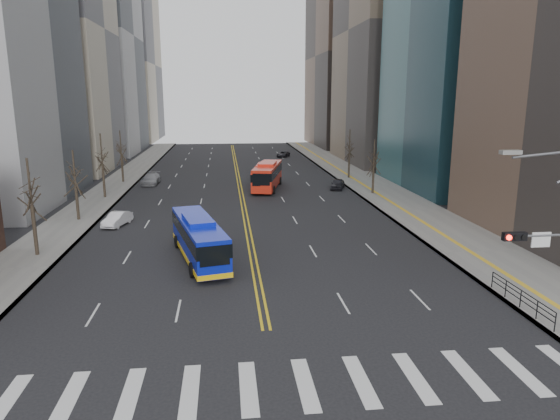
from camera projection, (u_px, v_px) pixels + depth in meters
name	position (u px, v px, depth m)	size (l,w,h in m)	color
ground	(277.00, 386.00, 20.56)	(220.00, 220.00, 0.00)	black
sidewalk_right	(373.00, 186.00, 66.05)	(7.00, 130.00, 0.15)	gray
sidewalk_left	(108.00, 191.00, 62.37)	(5.00, 130.00, 0.15)	gray
crosswalk	(277.00, 386.00, 20.56)	(26.70, 4.00, 0.01)	silver
centerline	(238.00, 177.00, 73.86)	(0.55, 100.00, 0.01)	gold
office_towers	(234.00, 20.00, 81.65)	(83.00, 134.00, 58.00)	#97979A
pedestrian_railing	(521.00, 296.00, 27.74)	(0.06, 6.06, 1.02)	black
street_trees	(174.00, 163.00, 52.19)	(35.20, 47.20, 7.60)	#30271D
blue_bus	(199.00, 238.00, 36.15)	(4.73, 11.09, 3.19)	#0C1DB7
red_bus_near	(267.00, 174.00, 64.15)	(4.86, 11.10, 3.44)	red
red_bus_far	(264.00, 175.00, 63.88)	(3.96, 10.28, 3.21)	red
car_white	(117.00, 219.00, 45.98)	(1.34, 3.83, 1.26)	white
car_dark_mid	(338.00, 184.00, 64.32)	(1.54, 3.83, 1.31)	black
car_silver	(151.00, 179.00, 67.75)	(2.07, 5.09, 1.48)	gray
car_dark_far	(283.00, 154.00, 98.69)	(1.82, 3.96, 1.10)	black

